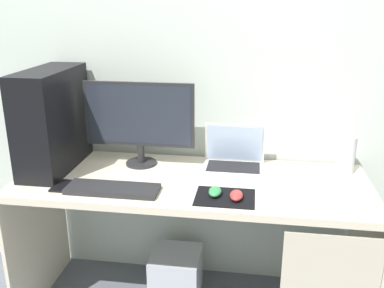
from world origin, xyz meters
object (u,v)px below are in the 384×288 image
Objects in this scene: pc_tower at (52,120)px; monitor at (139,120)px; mouse_right at (236,195)px; subwoofer at (176,274)px; speaker at (347,155)px; cell_phone at (62,186)px; laptop at (234,160)px; keyboard at (113,189)px; mouse_left at (215,192)px.

pc_tower is 0.43m from monitor.
subwoofer is at bearing 138.68° from mouse_right.
speaker is 0.72× the size of subwoofer.
speaker is 1.46× the size of cell_phone.
speaker is at bearing 2.82° from laptop.
cell_phone is 0.49× the size of subwoofer.
keyboard reaches higher than subwoofer.
subwoofer is (-0.85, -0.11, -0.71)m from speaker.
pc_tower is 1.48m from speaker.
keyboard is at bearing -129.49° from subwoofer.
laptop is 0.73m from subwoofer.
monitor is at bearing -177.46° from laptop.
mouse_right is at bearing -1.36° from cell_phone.
mouse_left is at bearing 165.26° from mouse_right.
cell_phone is at bearing -155.80° from laptop.
keyboard is (-0.04, -0.34, -0.23)m from monitor.
speaker is 0.72m from mouse_left.
cell_phone is (-0.77, -0.35, -0.04)m from laptop.
monitor reaches higher than cell_phone.
laptop is 0.73× the size of keyboard.
keyboard is at bearing 179.49° from mouse_right.
cell_phone is (0.13, -0.23, -0.25)m from pc_tower.
mouse_left is (-0.62, -0.37, -0.07)m from speaker.
mouse_right is at bearing -0.51° from keyboard.
mouse_right is (0.03, -0.37, -0.02)m from laptop.
pc_tower is 3.89× the size of cell_phone.
speaker is 1.98× the size of mouse_right.
laptop is (0.48, 0.02, -0.20)m from monitor.
speaker reaches higher than subwoofer.
pc_tower reaches higher than keyboard.
pc_tower is 0.94m from laptop.
mouse_left is 0.71m from cell_phone.
mouse_left is (0.42, -0.32, -0.22)m from monitor.
monitor is 0.89m from subwoofer.
subwoofer is (-0.23, 0.26, -0.64)m from mouse_left.
monitor is at bearing 162.63° from subwoofer.
cell_phone is (-0.25, 0.01, -0.01)m from keyboard.
subwoofer is (0.48, 0.27, -0.62)m from cell_phone.
pc_tower is 1.64× the size of laptop.
cell_phone reaches higher than subwoofer.
monitor is at bearing 12.30° from pc_tower.
subwoofer is at bearing -172.71° from speaker.
speaker reaches higher than keyboard.
speaker reaches higher than cell_phone.
laptop reaches higher than mouse_left.
cell_phone is (-1.33, -0.38, -0.09)m from speaker.
keyboard is at bearing -177.52° from mouse_left.
pc_tower is at bearing -176.99° from subwoofer.
pc_tower reaches higher than mouse_right.
mouse_right is at bearing -84.89° from laptop.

